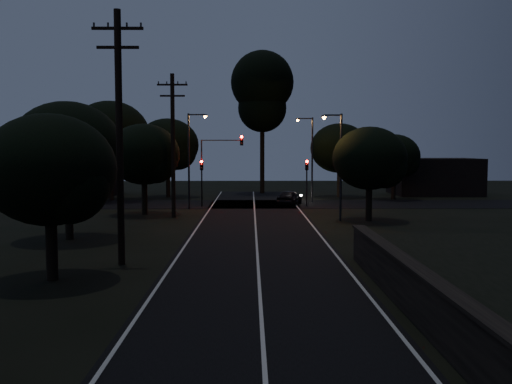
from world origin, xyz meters
name	(u,v)px	position (x,y,z in m)	size (l,w,h in m)	color
road_surface	(255,219)	(0.00, 31.12, 0.01)	(60.00, 70.00, 0.03)	black
utility_pole_mid	(119,133)	(-6.00, 15.00, 5.74)	(2.20, 0.30, 11.00)	black
utility_pole_far	(173,143)	(-6.00, 32.00, 5.48)	(2.20, 0.30, 10.50)	black
tree_left_b	(53,173)	(-7.82, 11.90, 4.17)	(5.06, 5.06, 6.43)	black
tree_left_c	(71,150)	(-10.28, 21.88, 4.98)	(6.09, 6.09, 7.70)	black
tree_left_d	(146,156)	(-8.31, 33.89, 4.53)	(5.51, 5.51, 6.99)	black
tree_far_nw	(170,146)	(-8.77, 49.87, 5.33)	(6.49, 6.49, 8.23)	black
tree_far_w	(113,136)	(-13.73, 45.85, 6.31)	(7.62, 7.62, 9.71)	black
tree_far_ne	(342,149)	(9.22, 49.88, 4.99)	(6.10, 6.10, 7.72)	black
tree_far_e	(396,157)	(14.18, 46.90, 4.22)	(5.13, 5.13, 6.51)	black
tree_right_a	(372,160)	(8.18, 29.89, 4.29)	(5.20, 5.20, 6.62)	black
tall_pine	(262,91)	(1.00, 55.00, 11.60)	(7.08, 7.08, 16.08)	black
building_left	(69,175)	(-20.00, 52.00, 2.20)	(10.00, 8.00, 4.40)	black
building_right	(434,176)	(20.00, 53.00, 2.00)	(9.00, 7.00, 4.00)	black
signal_left	(202,174)	(-4.60, 39.99, 2.84)	(0.28, 0.35, 4.10)	black
signal_right	(307,174)	(4.60, 39.99, 2.84)	(0.28, 0.35, 4.10)	black
signal_mast	(221,157)	(-2.91, 39.99, 4.34)	(3.70, 0.35, 6.25)	black
streetlight_a	(191,154)	(-5.31, 38.00, 4.64)	(1.66, 0.26, 8.00)	black
streetlight_b	(310,153)	(5.31, 44.00, 4.64)	(1.66, 0.26, 8.00)	black
streetlight_c	(339,159)	(5.83, 30.00, 4.35)	(1.46, 0.26, 7.50)	black
car	(290,197)	(3.20, 41.42, 0.68)	(1.62, 4.02, 1.37)	black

